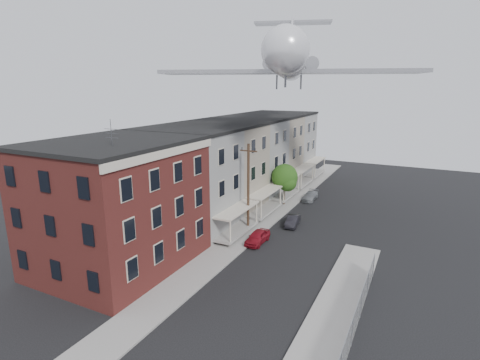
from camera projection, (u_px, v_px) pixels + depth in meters
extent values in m
cube|color=gray|center=(271.00, 214.00, 43.10)|extent=(3.00, 62.00, 0.12)
cube|color=gray|center=(329.00, 328.00, 22.71)|extent=(3.00, 26.00, 0.12)
cube|color=gray|center=(283.00, 216.00, 42.47)|extent=(0.15, 62.00, 0.14)
cube|color=gray|center=(306.00, 321.00, 23.33)|extent=(0.15, 26.00, 0.14)
cube|color=black|center=(118.00, 206.00, 29.95)|extent=(10.00, 12.00, 10.00)
cube|color=black|center=(112.00, 142.00, 28.71)|extent=(10.30, 12.30, 0.30)
cube|color=beige|center=(166.00, 153.00, 26.62)|extent=(0.16, 12.20, 0.60)
cylinder|color=#515156|center=(111.00, 133.00, 25.86)|extent=(0.04, 0.04, 2.00)
cube|color=slate|center=(185.00, 180.00, 38.21)|extent=(10.00, 7.00, 10.00)
cube|color=black|center=(184.00, 130.00, 36.96)|extent=(10.25, 7.00, 0.30)
cube|color=gray|center=(237.00, 231.00, 36.73)|extent=(1.80, 6.40, 0.25)
cube|color=beige|center=(237.00, 209.00, 36.20)|extent=(1.90, 6.50, 0.15)
cube|color=#74695B|center=(219.00, 168.00, 44.28)|extent=(10.00, 7.00, 10.00)
cube|color=black|center=(219.00, 124.00, 43.04)|extent=(10.25, 7.00, 0.30)
cube|color=gray|center=(265.00, 210.00, 42.81)|extent=(1.80, 6.40, 0.25)
cube|color=beige|center=(265.00, 192.00, 42.28)|extent=(1.90, 6.50, 0.15)
cube|color=slate|center=(245.00, 158.00, 50.36)|extent=(10.00, 7.00, 10.00)
cube|color=black|center=(245.00, 119.00, 49.12)|extent=(10.25, 7.00, 0.30)
cube|color=gray|center=(285.00, 195.00, 48.89)|extent=(1.80, 6.40, 0.25)
cube|color=beige|center=(286.00, 179.00, 48.36)|extent=(1.90, 6.50, 0.15)
cube|color=#74695B|center=(265.00, 150.00, 56.44)|extent=(10.00, 7.00, 10.00)
cube|color=black|center=(266.00, 116.00, 55.20)|extent=(10.25, 7.00, 0.30)
cube|color=gray|center=(302.00, 183.00, 54.97)|extent=(1.80, 6.40, 0.25)
cube|color=beige|center=(302.00, 168.00, 54.43)|extent=(1.90, 6.50, 0.15)
cube|color=slate|center=(281.00, 144.00, 62.52)|extent=(10.00, 7.00, 10.00)
cube|color=black|center=(282.00, 113.00, 61.28)|extent=(10.25, 7.00, 0.30)
cube|color=gray|center=(315.00, 173.00, 61.05)|extent=(1.80, 6.40, 0.25)
cube|color=beige|center=(315.00, 160.00, 60.51)|extent=(1.90, 6.50, 0.15)
cylinder|color=gray|center=(352.00, 331.00, 20.98)|extent=(0.06, 0.06, 1.90)
cylinder|color=gray|center=(361.00, 304.00, 23.58)|extent=(0.06, 0.06, 1.90)
cylinder|color=gray|center=(368.00, 283.00, 26.19)|extent=(0.06, 0.06, 1.90)
cylinder|color=gray|center=(374.00, 265.00, 28.79)|extent=(0.06, 0.06, 1.90)
cube|color=gray|center=(353.00, 317.00, 20.76)|extent=(0.04, 18.00, 0.04)
cube|color=gray|center=(352.00, 331.00, 20.98)|extent=(0.02, 18.00, 1.80)
cylinder|color=black|center=(248.00, 189.00, 36.86)|extent=(0.26, 0.26, 9.00)
cube|color=black|center=(249.00, 151.00, 35.94)|extent=(1.80, 0.12, 0.12)
cylinder|color=black|center=(242.00, 148.00, 36.19)|extent=(0.08, 0.08, 0.25)
cylinder|color=black|center=(255.00, 149.00, 35.59)|extent=(0.08, 0.08, 0.25)
cylinder|color=black|center=(284.00, 196.00, 46.26)|extent=(0.24, 0.24, 2.40)
sphere|color=#1A4111|center=(285.00, 177.00, 45.68)|extent=(3.20, 3.20, 3.20)
sphere|color=#1A4111|center=(288.00, 182.00, 45.33)|extent=(2.24, 2.24, 2.24)
imported|color=maroon|center=(258.00, 237.00, 35.06)|extent=(1.47, 3.56, 1.21)
imported|color=black|center=(293.00, 221.00, 39.48)|extent=(1.54, 3.39, 1.08)
imported|color=slate|center=(310.00, 196.00, 48.46)|extent=(1.50, 3.68, 1.07)
cylinder|color=silver|center=(289.00, 62.00, 41.21)|extent=(11.97, 27.27, 3.66)
sphere|color=silver|center=(285.00, 50.00, 28.02)|extent=(3.66, 3.66, 3.66)
cone|color=silver|center=(291.00, 68.00, 54.39)|extent=(4.55, 4.40, 3.66)
cube|color=#939399|center=(289.00, 72.00, 39.84)|extent=(27.62, 13.06, 0.40)
cylinder|color=#939399|center=(270.00, 65.00, 50.89)|extent=(3.16, 4.92, 1.83)
cylinder|color=#939399|center=(311.00, 64.00, 50.10)|extent=(3.16, 4.92, 1.83)
cube|color=silver|center=(292.00, 44.00, 53.07)|extent=(1.62, 4.23, 6.41)
cube|color=#939399|center=(293.00, 23.00, 53.45)|extent=(11.27, 6.19, 0.29)
cylinder|color=#515156|center=(285.00, 79.00, 30.72)|extent=(0.18, 0.18, 1.37)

